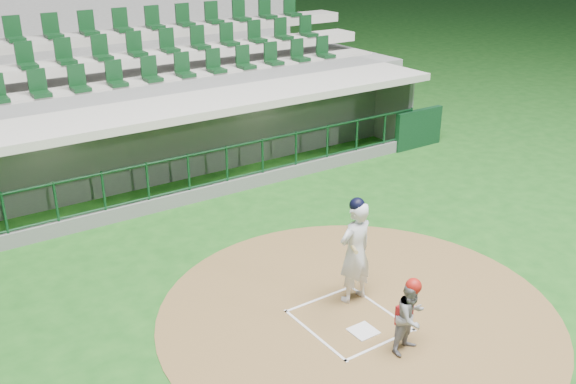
# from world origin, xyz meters

# --- Properties ---
(ground) EXTENTS (120.00, 120.00, 0.00)m
(ground) POSITION_xyz_m (0.00, 0.00, 0.00)
(ground) COLOR #184F16
(ground) RESTS_ON ground
(dirt_circle) EXTENTS (7.20, 7.20, 0.01)m
(dirt_circle) POSITION_xyz_m (0.30, -0.20, 0.01)
(dirt_circle) COLOR brown
(dirt_circle) RESTS_ON ground
(home_plate) EXTENTS (0.43, 0.43, 0.02)m
(home_plate) POSITION_xyz_m (0.00, -0.70, 0.02)
(home_plate) COLOR silver
(home_plate) RESTS_ON dirt_circle
(batter_box_chalk) EXTENTS (1.55, 1.80, 0.01)m
(batter_box_chalk) POSITION_xyz_m (0.00, -0.30, 0.02)
(batter_box_chalk) COLOR silver
(batter_box_chalk) RESTS_ON ground
(dugout_structure) EXTENTS (16.40, 3.70, 3.00)m
(dugout_structure) POSITION_xyz_m (-0.01, 7.84, 0.95)
(dugout_structure) COLOR slate
(dugout_structure) RESTS_ON ground
(seating_deck) EXTENTS (17.00, 6.72, 5.15)m
(seating_deck) POSITION_xyz_m (0.00, 10.91, 1.42)
(seating_deck) COLOR gray
(seating_deck) RESTS_ON ground
(batter) EXTENTS (0.91, 0.90, 2.05)m
(batter) POSITION_xyz_m (0.52, 0.21, 1.03)
(batter) COLOR white
(batter) RESTS_ON dirt_circle
(catcher) EXTENTS (0.68, 0.57, 1.33)m
(catcher) POSITION_xyz_m (0.29, -1.49, 0.66)
(catcher) COLOR gray
(catcher) RESTS_ON dirt_circle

